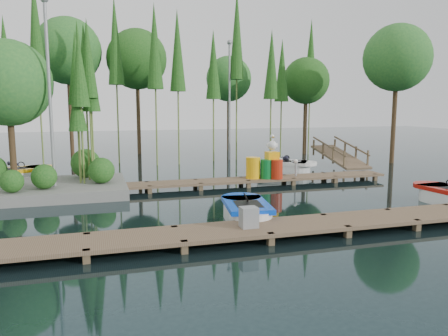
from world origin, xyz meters
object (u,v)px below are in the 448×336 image
object	(u,v)px
boat_blue	(246,212)
utility_cabinet	(249,217)
boat_yellow_far	(19,175)
yellow_barrel	(253,168)
island	(30,111)
drum_cluster	(273,165)

from	to	relation	value
boat_blue	utility_cabinet	size ratio (longest dim) A/B	5.46
boat_yellow_far	yellow_barrel	size ratio (longest dim) A/B	3.50
yellow_barrel	island	bearing A→B (deg)	174.80
boat_blue	drum_cluster	distance (m)	6.07
boat_blue	boat_yellow_far	distance (m)	11.82
yellow_barrel	utility_cabinet	bearing A→B (deg)	-111.29
island	boat_blue	distance (m)	9.40
yellow_barrel	drum_cluster	size ratio (longest dim) A/B	0.49
island	drum_cluster	size ratio (longest dim) A/B	3.62
island	boat_blue	world-z (taller)	island
boat_blue	drum_cluster	size ratio (longest dim) A/B	1.54
island	boat_yellow_far	distance (m)	4.29
island	yellow_barrel	xyz separation A→B (m)	(8.68, -0.79, -2.43)
drum_cluster	boat_yellow_far	bearing A→B (deg)	159.29
utility_cabinet	yellow_barrel	size ratio (longest dim) A/B	0.58
boat_yellow_far	yellow_barrel	distance (m)	10.39
boat_blue	yellow_barrel	distance (m)	5.82
boat_yellow_far	drum_cluster	world-z (taller)	drum_cluster
island	yellow_barrel	distance (m)	9.05
boat_blue	island	bearing A→B (deg)	145.35
utility_cabinet	boat_blue	bearing A→B (deg)	72.48
utility_cabinet	drum_cluster	world-z (taller)	drum_cluster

